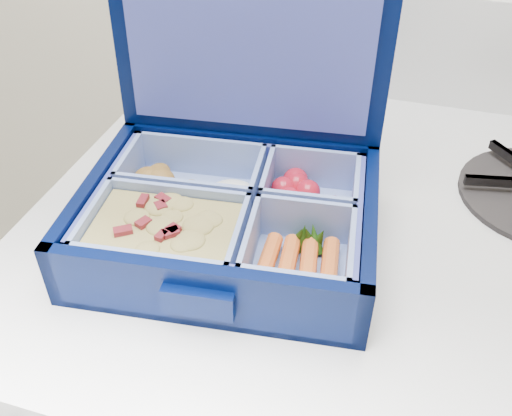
% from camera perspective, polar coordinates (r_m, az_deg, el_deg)
% --- Properties ---
extents(bento_box, '(0.27, 0.22, 0.06)m').
position_cam_1_polar(bento_box, '(0.49, -2.76, -1.03)').
color(bento_box, '#000A31').
rests_on(bento_box, stove).
extents(burner_grate_rear, '(0.20, 0.20, 0.02)m').
position_cam_1_polar(burner_grate_rear, '(0.68, -0.34, 9.25)').
color(burner_grate_rear, black).
rests_on(burner_grate_rear, stove).
extents(fork, '(0.12, 0.17, 0.01)m').
position_cam_1_polar(fork, '(0.63, 2.74, 5.56)').
color(fork, '#B1B1B4').
rests_on(fork, stove).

